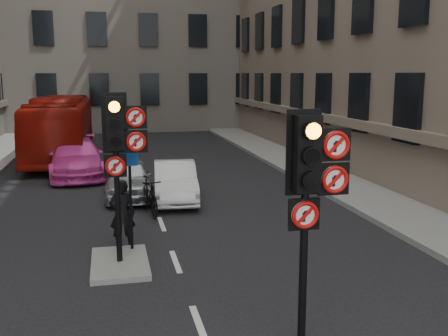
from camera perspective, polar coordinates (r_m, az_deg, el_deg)
name	(u,v)px	position (r m, az deg, el deg)	size (l,w,h in m)	color
pavement_right	(341,181)	(20.25, 12.67, -1.38)	(3.00, 50.00, 0.16)	gray
centre_island	(120,263)	(11.63, -11.26, -10.14)	(1.20, 2.00, 0.12)	gray
signal_near	(312,179)	(7.61, 9.51, -1.18)	(0.91, 0.40, 3.58)	black
signal_far	(120,141)	(11.00, -11.29, 2.89)	(0.91, 0.40, 3.58)	black
car_silver	(128,178)	(17.71, -10.38, -1.10)	(1.52, 3.78, 1.29)	#AFB2B7
car_white	(175,181)	(17.08, -5.35, -1.45)	(1.32, 3.79, 1.25)	white
car_pink	(76,158)	(21.87, -15.79, 1.07)	(2.06, 5.07, 1.47)	#F247B2
bus_red	(61,128)	(26.59, -17.30, 4.21)	(2.50, 10.70, 2.98)	maroon
motorcycle	(149,196)	(15.48, -8.16, -3.01)	(0.52, 1.83, 1.10)	black
motorcyclist	(122,214)	(12.55, -11.02, -4.95)	(0.60, 0.40, 1.65)	black
info_sign	(130,187)	(11.92, -10.16, -2.04)	(0.39, 0.11, 2.25)	black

